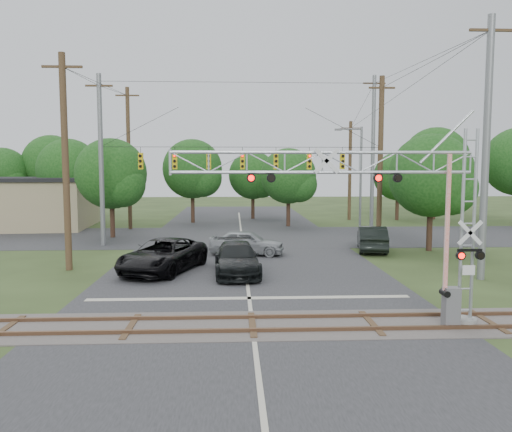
{
  "coord_description": "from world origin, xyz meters",
  "views": [
    {
      "loc": [
        -0.6,
        -14.11,
        5.19
      ],
      "look_at": [
        0.37,
        7.5,
        3.15
      ],
      "focal_mm": 35.0,
      "sensor_mm": 36.0,
      "label": 1
    }
  ],
  "objects_px": {
    "traffic_signal_span": "(255,161)",
    "car_dark": "(237,259)",
    "pickup_black": "(163,255)",
    "streetlight": "(359,174)",
    "crossing_gantry": "(380,205)",
    "sedan_silver": "(247,242)"
  },
  "relations": [
    {
      "from": "pickup_black",
      "to": "sedan_silver",
      "type": "bearing_deg",
      "value": 66.28
    },
    {
      "from": "crossing_gantry",
      "to": "traffic_signal_span",
      "type": "relative_size",
      "value": 0.52
    },
    {
      "from": "pickup_black",
      "to": "streetlight",
      "type": "distance_m",
      "value": 21.26
    },
    {
      "from": "pickup_black",
      "to": "streetlight",
      "type": "bearing_deg",
      "value": 67.21
    },
    {
      "from": "traffic_signal_span",
      "to": "car_dark",
      "type": "xyz_separation_m",
      "value": [
        -1.34,
        -9.74,
        -4.98
      ]
    },
    {
      "from": "streetlight",
      "to": "traffic_signal_span",
      "type": "bearing_deg",
      "value": -143.09
    },
    {
      "from": "traffic_signal_span",
      "to": "streetlight",
      "type": "relative_size",
      "value": 2.24
    },
    {
      "from": "crossing_gantry",
      "to": "car_dark",
      "type": "distance_m",
      "value": 10.27
    },
    {
      "from": "streetlight",
      "to": "car_dark",
      "type": "bearing_deg",
      "value": -121.83
    },
    {
      "from": "pickup_black",
      "to": "traffic_signal_span",
      "type": "bearing_deg",
      "value": 79.42
    },
    {
      "from": "traffic_signal_span",
      "to": "pickup_black",
      "type": "xyz_separation_m",
      "value": [
        -5.07,
        -8.98,
        -4.92
      ]
    },
    {
      "from": "crossing_gantry",
      "to": "streetlight",
      "type": "distance_m",
      "value": 25.6
    },
    {
      "from": "traffic_signal_span",
      "to": "car_dark",
      "type": "distance_m",
      "value": 11.02
    },
    {
      "from": "car_dark",
      "to": "sedan_silver",
      "type": "relative_size",
      "value": 1.19
    },
    {
      "from": "sedan_silver",
      "to": "pickup_black",
      "type": "bearing_deg",
      "value": 146.32
    },
    {
      "from": "crossing_gantry",
      "to": "pickup_black",
      "type": "bearing_deg",
      "value": 131.42
    },
    {
      "from": "pickup_black",
      "to": "car_dark",
      "type": "relative_size",
      "value": 1.13
    },
    {
      "from": "pickup_black",
      "to": "sedan_silver",
      "type": "height_order",
      "value": "pickup_black"
    },
    {
      "from": "traffic_signal_span",
      "to": "streetlight",
      "type": "height_order",
      "value": "traffic_signal_span"
    },
    {
      "from": "crossing_gantry",
      "to": "pickup_black",
      "type": "height_order",
      "value": "crossing_gantry"
    },
    {
      "from": "crossing_gantry",
      "to": "streetlight",
      "type": "xyz_separation_m",
      "value": [
        5.61,
        24.97,
        0.8
      ]
    },
    {
      "from": "crossing_gantry",
      "to": "streetlight",
      "type": "height_order",
      "value": "streetlight"
    }
  ]
}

